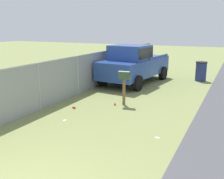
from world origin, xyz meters
The scene contains 8 objects.
mailbox centered at (6.54, 0.65, 1.07)m, with size 0.26×0.46×1.36m.
pickup_truck centered at (10.54, 1.82, 1.10)m, with size 5.16×2.71×2.09m.
trash_bin centered at (12.79, -1.43, 0.55)m, with size 0.63×0.63×1.10m.
fence_section centered at (8.46, 3.18, 0.96)m, with size 18.27×0.07×1.77m.
litter_wrapper_far_scatter centered at (4.00, -1.47, 0.00)m, with size 0.12×0.08×0.01m, color silver.
litter_can_midfield_a centered at (5.26, 2.15, 0.03)m, with size 0.07×0.07×0.12m, color red.
litter_wrapper_by_mailbox centered at (4.03, 1.71, 0.00)m, with size 0.12×0.08×0.01m, color silver.
litter_can_near_hydrant centered at (6.34, 0.94, 0.03)m, with size 0.07×0.07×0.12m, color red.
Camera 1 is at (-2.73, -3.31, 3.03)m, focal length 42.31 mm.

